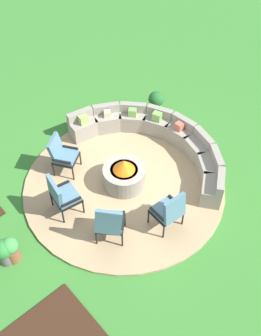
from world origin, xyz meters
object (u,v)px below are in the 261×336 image
object	(u,v)px
potted_plant_0	(11,249)
lounge_chair_back_right	(169,210)
fire_pit	(124,175)
lounge_chair_front_left	(62,154)
curved_stone_bench	(157,139)
lounge_chair_front_right	(62,194)
lounge_chair_back_left	(110,222)
potted_plant_2	(156,101)
potted_plant_1	(3,252)

from	to	relation	value
potted_plant_0	lounge_chair_back_right	bearing A→B (deg)	61.70
fire_pit	lounge_chair_front_left	distance (m)	1.55
lounge_chair_back_right	potted_plant_0	distance (m)	3.26
lounge_chair_front_left	fire_pit	bearing A→B (deg)	87.12
curved_stone_bench	potted_plant_0	xyz separation A→B (m)	(0.35, -4.41, 0.01)
lounge_chair_back_right	potted_plant_0	xyz separation A→B (m)	(-1.54, -2.86, -0.25)
fire_pit	lounge_chair_front_right	xyz separation A→B (m)	(-0.29, -1.51, 0.26)
fire_pit	lounge_chair_back_left	xyz separation A→B (m)	(0.95, -1.21, 0.26)
fire_pit	potted_plant_2	bearing A→B (deg)	120.85
potted_plant_2	fire_pit	bearing A→B (deg)	-59.15
lounge_chair_front_right	lounge_chair_back_left	distance (m)	1.27
potted_plant_2	lounge_chair_back_left	bearing A→B (deg)	-56.68
fire_pit	lounge_chair_back_left	world-z (taller)	lounge_chair_back_left
potted_plant_1	potted_plant_2	size ratio (longest dim) A/B	1.00
lounge_chair_front_left	potted_plant_0	distance (m)	2.55
lounge_chair_front_right	lounge_chair_front_left	bearing A→B (deg)	153.35
curved_stone_bench	lounge_chair_front_left	xyz separation A→B (m)	(-0.95, -2.22, 0.24)
lounge_chair_back_left	potted_plant_2	xyz separation A→B (m)	(-2.44, 3.72, -0.26)
lounge_chair_back_left	potted_plant_0	xyz separation A→B (m)	(-0.96, -1.75, -0.26)
lounge_chair_front_left	potted_plant_0	size ratio (longest dim) A/B	1.54
curved_stone_bench	potted_plant_1	size ratio (longest dim) A/B	6.62
lounge_chair_front_right	lounge_chair_back_right	world-z (taller)	lounge_chair_front_right
curved_stone_bench	lounge_chair_back_left	bearing A→B (deg)	-63.67
lounge_chair_back_right	potted_plant_2	world-z (taller)	lounge_chair_back_right
curved_stone_bench	potted_plant_0	size ratio (longest dim) A/B	6.57
fire_pit	lounge_chair_back_right	bearing A→B (deg)	-3.68
lounge_chair_front_right	lounge_chair_back_left	xyz separation A→B (m)	(1.23, 0.30, 0.00)
lounge_chair_back_right	potted_plant_0	world-z (taller)	lounge_chair_back_right
lounge_chair_front_left	lounge_chair_back_left	xyz separation A→B (m)	(2.26, -0.43, 0.03)
curved_stone_bench	lounge_chair_front_right	world-z (taller)	lounge_chair_front_right
fire_pit	curved_stone_bench	xyz separation A→B (m)	(-0.37, 1.44, -0.01)
lounge_chair_front_left	potted_plant_2	size ratio (longest dim) A/B	1.55
lounge_chair_front_left	lounge_chair_back_right	bearing A→B (deg)	69.91
potted_plant_1	lounge_chair_front_left	bearing A→B (deg)	118.61
lounge_chair_front_right	lounge_chair_back_right	xyz separation A→B (m)	(1.82, 1.41, -0.01)
lounge_chair_front_right	potted_plant_2	size ratio (longest dim) A/B	1.70
curved_stone_bench	lounge_chair_front_right	xyz separation A→B (m)	(0.08, -2.95, 0.26)
fire_pit	potted_plant_2	size ratio (longest dim) A/B	1.52
fire_pit	potted_plant_1	bearing A→B (deg)	-90.96
potted_plant_0	potted_plant_2	distance (m)	5.67
potted_plant_1	potted_plant_0	bearing A→B (deg)	73.62
lounge_chair_back_right	potted_plant_2	xyz separation A→B (m)	(-3.03, 2.60, -0.24)
lounge_chair_back_right	lounge_chair_front_right	bearing A→B (deg)	131.41
lounge_chair_front_left	potted_plant_2	world-z (taller)	lounge_chair_front_left
fire_pit	potted_plant_1	world-z (taller)	fire_pit
fire_pit	potted_plant_1	xyz separation A→B (m)	(-0.05, -3.10, 0.01)
fire_pit	lounge_chair_front_left	bearing A→B (deg)	-149.30
potted_plant_0	curved_stone_bench	bearing A→B (deg)	94.60
fire_pit	potted_plant_0	xyz separation A→B (m)	(-0.01, -2.96, -0.00)
fire_pit	lounge_chair_front_left	world-z (taller)	lounge_chair_front_left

